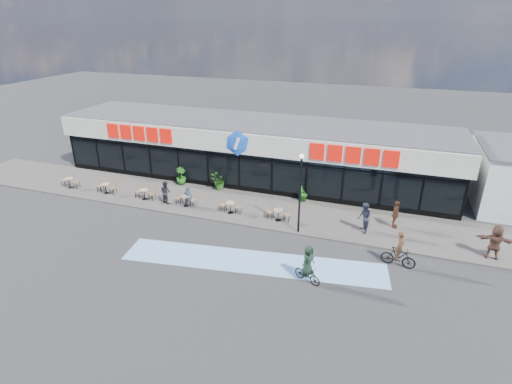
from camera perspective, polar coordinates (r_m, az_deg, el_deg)
ground at (r=24.10m, az=-8.35°, el=-6.23°), size 120.00×120.00×0.00m
sidewalk at (r=27.66m, az=-4.20°, el=-1.75°), size 44.00×5.00×0.10m
bike_lane at (r=21.55m, az=-0.49°, el=-9.92°), size 14.17×4.13×0.01m
building at (r=31.52m, az=-0.50°, el=6.07°), size 30.60×6.57×4.75m
lamp_post at (r=22.96m, az=6.34°, el=0.76°), size 0.28×0.28×4.90m
bistro_set_0 at (r=33.14m, az=-25.02°, el=1.38°), size 1.54×0.62×0.90m
bistro_set_1 at (r=31.05m, az=-20.60°, el=0.68°), size 1.54×0.62×0.90m
bistro_set_2 at (r=29.17m, az=-15.58°, el=-0.12°), size 1.54×0.62×0.90m
bistro_set_3 at (r=27.55m, az=-9.93°, el=-1.01°), size 1.54×0.62×0.90m
bistro_set_4 at (r=26.24m, az=-3.63°, el=-2.00°), size 1.54×0.62×0.90m
bistro_set_5 at (r=25.28m, az=3.24°, el=-3.05°), size 1.54×0.62×0.90m
potted_plant_left at (r=31.01m, az=-10.68°, el=2.25°), size 0.98×0.98×1.34m
potted_plant_mid at (r=29.66m, az=-5.37°, el=1.45°), size 1.46×1.47×1.24m
potted_plant_right at (r=27.85m, az=6.73°, el=-0.24°), size 0.80×0.82×1.16m
patron_left at (r=27.37m, az=-9.67°, el=-0.59°), size 0.57×0.43×1.41m
patron_right at (r=28.07m, az=-12.77°, el=0.00°), size 0.95×0.86×1.60m
pedestrian_a at (r=24.46m, az=15.20°, el=-3.61°), size 0.98×1.10×1.89m
pedestrian_b at (r=25.62m, az=19.31°, el=-3.04°), size 0.51×1.05×1.74m
pedestrian_c at (r=24.64m, az=30.98°, el=-6.13°), size 1.86×0.69×1.97m
cyclist_a at (r=19.78m, az=7.40°, el=-10.59°), size 1.55×1.02×2.04m
cyclist_b at (r=22.10m, az=19.73°, el=-8.38°), size 1.83×0.77×2.01m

